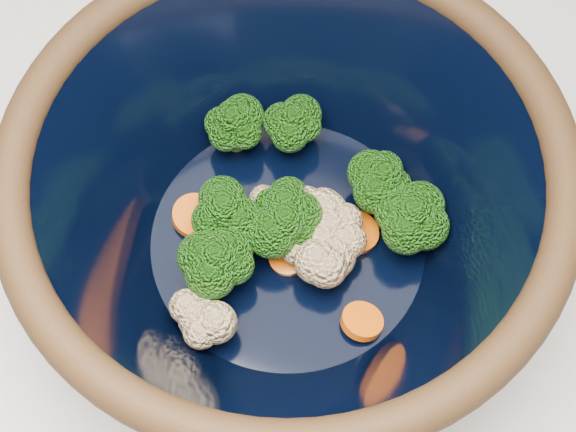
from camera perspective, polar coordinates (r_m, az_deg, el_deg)
name	(u,v)px	position (r m, az deg, el deg)	size (l,w,h in m)	color
mixing_bowl	(288,206)	(0.49, 0.00, 0.74)	(0.33, 0.33, 0.14)	black
vegetable_pile	(295,213)	(0.51, 0.49, 0.25)	(0.17, 0.18, 0.05)	#608442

